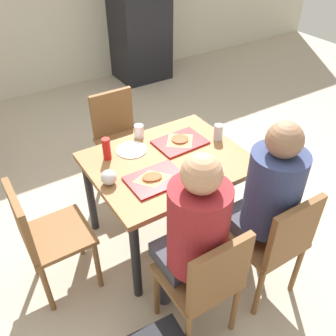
{
  "coord_description": "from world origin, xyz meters",
  "views": [
    {
      "loc": [
        -1.1,
        -1.73,
        2.2
      ],
      "look_at": [
        0.0,
        0.0,
        0.65
      ],
      "focal_mm": 39.27,
      "sensor_mm": 36.0,
      "label": 1
    }
  ],
  "objects_px": {
    "main_table": "(168,171)",
    "plastic_cup_a": "(139,131)",
    "person_in_red": "(193,232)",
    "tray_red_near": "(156,179)",
    "condiment_bottle": "(107,149)",
    "paper_plate_near_edge": "(207,169)",
    "chair_near_right": "(276,240)",
    "soda_can": "(218,132)",
    "foil_bundle": "(109,177)",
    "tray_red_far": "(180,142)",
    "person_in_brown_jacket": "(266,197)",
    "pizza_slice_a": "(152,177)",
    "chair_left_end": "(43,234)",
    "chair_far_side": "(118,133)",
    "drink_fridge": "(139,9)",
    "plastic_cup_b": "(203,181)",
    "chair_near_left": "(206,280)",
    "paper_plate_center": "(132,150)",
    "pizza_slice_b": "(180,139)"
  },
  "relations": [
    {
      "from": "tray_red_far",
      "to": "plastic_cup_a",
      "type": "distance_m",
      "value": 0.32
    },
    {
      "from": "tray_red_near",
      "to": "condiment_bottle",
      "type": "height_order",
      "value": "condiment_bottle"
    },
    {
      "from": "person_in_red",
      "to": "tray_red_near",
      "type": "bearing_deg",
      "value": 81.3
    },
    {
      "from": "main_table",
      "to": "tray_red_near",
      "type": "bearing_deg",
      "value": -141.21
    },
    {
      "from": "tray_red_near",
      "to": "foil_bundle",
      "type": "distance_m",
      "value": 0.3
    },
    {
      "from": "plastic_cup_b",
      "to": "foil_bundle",
      "type": "relative_size",
      "value": 1.0
    },
    {
      "from": "chair_near_right",
      "to": "plastic_cup_a",
      "type": "bearing_deg",
      "value": 103.98
    },
    {
      "from": "person_in_red",
      "to": "tray_red_near",
      "type": "distance_m",
      "value": 0.53
    },
    {
      "from": "foil_bundle",
      "to": "paper_plate_near_edge",
      "type": "bearing_deg",
      "value": -19.26
    },
    {
      "from": "chair_left_end",
      "to": "paper_plate_near_edge",
      "type": "xyz_separation_m",
      "value": [
        1.07,
        -0.23,
        0.22
      ]
    },
    {
      "from": "chair_near_right",
      "to": "person_in_red",
      "type": "bearing_deg",
      "value": 165.19
    },
    {
      "from": "chair_far_side",
      "to": "drink_fridge",
      "type": "xyz_separation_m",
      "value": [
        1.34,
        2.04,
        0.44
      ]
    },
    {
      "from": "tray_red_near",
      "to": "pizza_slice_a",
      "type": "height_order",
      "value": "pizza_slice_a"
    },
    {
      "from": "paper_plate_center",
      "to": "chair_near_right",
      "type": "bearing_deg",
      "value": -67.88
    },
    {
      "from": "paper_plate_near_edge",
      "to": "soda_can",
      "type": "bearing_deg",
      "value": 41.25
    },
    {
      "from": "pizza_slice_a",
      "to": "condiment_bottle",
      "type": "xyz_separation_m",
      "value": [
        -0.14,
        0.37,
        0.06
      ]
    },
    {
      "from": "chair_left_end",
      "to": "soda_can",
      "type": "xyz_separation_m",
      "value": [
        1.37,
        0.02,
        0.27
      ]
    },
    {
      "from": "soda_can",
      "to": "chair_far_side",
      "type": "bearing_deg",
      "value": 119.78
    },
    {
      "from": "chair_near_right",
      "to": "paper_plate_near_edge",
      "type": "bearing_deg",
      "value": 100.46
    },
    {
      "from": "chair_near_right",
      "to": "person_in_brown_jacket",
      "type": "relative_size",
      "value": 0.68
    },
    {
      "from": "main_table",
      "to": "drink_fridge",
      "type": "height_order",
      "value": "drink_fridge"
    },
    {
      "from": "main_table",
      "to": "condiment_bottle",
      "type": "xyz_separation_m",
      "value": [
        -0.35,
        0.23,
        0.18
      ]
    },
    {
      "from": "tray_red_far",
      "to": "soda_can",
      "type": "distance_m",
      "value": 0.29
    },
    {
      "from": "soda_can",
      "to": "drink_fridge",
      "type": "height_order",
      "value": "drink_fridge"
    },
    {
      "from": "paper_plate_near_edge",
      "to": "pizza_slice_a",
      "type": "distance_m",
      "value": 0.38
    },
    {
      "from": "soda_can",
      "to": "foil_bundle",
      "type": "bearing_deg",
      "value": -177.29
    },
    {
      "from": "paper_plate_near_edge",
      "to": "condiment_bottle",
      "type": "distance_m",
      "value": 0.69
    },
    {
      "from": "chair_near_right",
      "to": "tray_red_near",
      "type": "height_order",
      "value": "chair_near_right"
    },
    {
      "from": "pizza_slice_b",
      "to": "drink_fridge",
      "type": "height_order",
      "value": "drink_fridge"
    },
    {
      "from": "chair_near_left",
      "to": "person_in_brown_jacket",
      "type": "bearing_deg",
      "value": 14.81
    },
    {
      "from": "main_table",
      "to": "condiment_bottle",
      "type": "bearing_deg",
      "value": 145.78
    },
    {
      "from": "pizza_slice_a",
      "to": "chair_near_right",
      "type": "bearing_deg",
      "value": -54.81
    },
    {
      "from": "main_table",
      "to": "plastic_cup_a",
      "type": "height_order",
      "value": "plastic_cup_a"
    },
    {
      "from": "tray_red_near",
      "to": "soda_can",
      "type": "distance_m",
      "value": 0.66
    },
    {
      "from": "soda_can",
      "to": "paper_plate_center",
      "type": "bearing_deg",
      "value": 160.74
    },
    {
      "from": "chair_near_right",
      "to": "paper_plate_near_edge",
      "type": "relative_size",
      "value": 3.95
    },
    {
      "from": "chair_left_end",
      "to": "person_in_brown_jacket",
      "type": "relative_size",
      "value": 0.68
    },
    {
      "from": "chair_near_left",
      "to": "plastic_cup_b",
      "type": "relative_size",
      "value": 8.69
    },
    {
      "from": "tray_red_far",
      "to": "soda_can",
      "type": "bearing_deg",
      "value": -21.9
    },
    {
      "from": "tray_red_near",
      "to": "soda_can",
      "type": "height_order",
      "value": "soda_can"
    },
    {
      "from": "person_in_brown_jacket",
      "to": "tray_red_near",
      "type": "distance_m",
      "value": 0.69
    },
    {
      "from": "plastic_cup_b",
      "to": "chair_near_left",
      "type": "bearing_deg",
      "value": -123.14
    },
    {
      "from": "chair_near_right",
      "to": "paper_plate_near_edge",
      "type": "distance_m",
      "value": 0.62
    },
    {
      "from": "chair_near_right",
      "to": "chair_left_end",
      "type": "height_order",
      "value": "same"
    },
    {
      "from": "tray_red_near",
      "to": "plastic_cup_b",
      "type": "xyz_separation_m",
      "value": [
        0.21,
        -0.21,
        0.04
      ]
    },
    {
      "from": "chair_near_right",
      "to": "condiment_bottle",
      "type": "bearing_deg",
      "value": 120.3
    },
    {
      "from": "tray_red_far",
      "to": "plastic_cup_b",
      "type": "height_order",
      "value": "plastic_cup_b"
    },
    {
      "from": "soda_can",
      "to": "plastic_cup_a",
      "type": "bearing_deg",
      "value": 144.45
    },
    {
      "from": "main_table",
      "to": "tray_red_far",
      "type": "bearing_deg",
      "value": 34.57
    },
    {
      "from": "paper_plate_near_edge",
      "to": "plastic_cup_b",
      "type": "bearing_deg",
      "value": -136.03
    }
  ]
}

